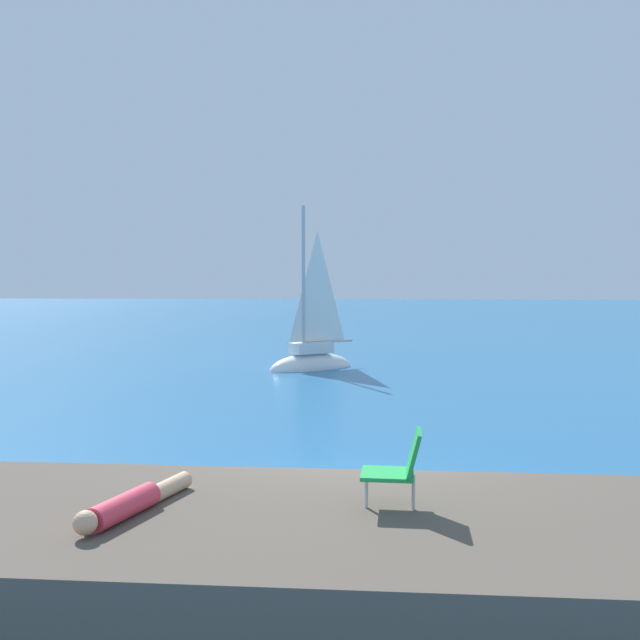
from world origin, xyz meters
The scene contains 7 objects.
ground_plane centered at (0.00, 0.00, 0.00)m, with size 160.00×160.00×0.00m, color #236093.
shore_ledge centered at (-0.31, -3.20, 0.47)m, with size 8.26×3.35×0.94m, color brown.
boulder_seaward centered at (-3.30, -1.39, 0.00)m, with size 0.75×0.60×0.41m, color #504142.
boulder_inland centered at (2.18, -1.40, 0.00)m, with size 1.01×0.80×0.55m, color #52473D.
sailboat_near centered at (-1.48, 14.60, 0.33)m, with size 3.23×2.74×6.08m.
person_sunbather centered at (-2.10, -3.29, 1.05)m, with size 0.72×1.70×0.25m.
beach_chair centered at (0.51, -2.99, 1.38)m, with size 0.63×0.52×0.80m.
Camera 1 is at (0.09, -10.17, 3.29)m, focal length 41.07 mm.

